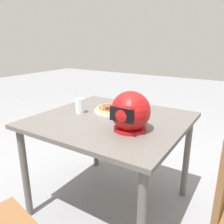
# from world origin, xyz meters

# --- Properties ---
(ground_plane) EXTENTS (14.00, 14.00, 0.00)m
(ground_plane) POSITION_xyz_m (0.00, 0.00, 0.00)
(ground_plane) COLOR gray
(dining_table) EXTENTS (1.05, 0.99, 0.75)m
(dining_table) POSITION_xyz_m (0.00, 0.00, 0.66)
(dining_table) COLOR #5B5651
(dining_table) RESTS_ON ground
(pizza_plate) EXTENTS (0.30, 0.30, 0.01)m
(pizza_plate) POSITION_xyz_m (0.07, -0.15, 0.75)
(pizza_plate) COLOR white
(pizza_plate) RESTS_ON dining_table
(pizza) EXTENTS (0.27, 0.27, 0.05)m
(pizza) POSITION_xyz_m (0.07, -0.15, 0.77)
(pizza) COLOR tan
(pizza) RESTS_ON pizza_plate
(motorcycle_helmet) EXTENTS (0.25, 0.25, 0.25)m
(motorcycle_helmet) POSITION_xyz_m (-0.23, 0.13, 0.87)
(motorcycle_helmet) COLOR #B21414
(motorcycle_helmet) RESTS_ON dining_table
(drinking_glass) EXTENTS (0.07, 0.07, 0.12)m
(drinking_glass) POSITION_xyz_m (0.27, 0.03, 0.81)
(drinking_glass) COLOR silver
(drinking_glass) RESTS_ON dining_table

